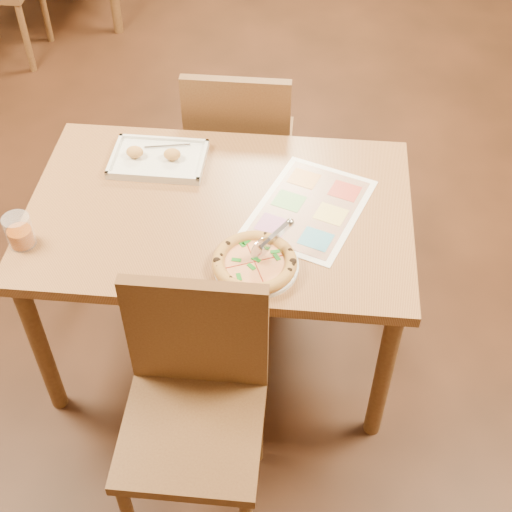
# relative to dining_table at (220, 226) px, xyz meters

# --- Properties ---
(room) EXTENTS (7.00, 7.00, 7.00)m
(room) POSITION_rel_dining_table_xyz_m (0.00, 0.00, 0.72)
(room) COLOR #371B0F
(room) RESTS_ON ground
(dining_table) EXTENTS (1.30, 0.85, 0.72)m
(dining_table) POSITION_rel_dining_table_xyz_m (0.00, 0.00, 0.00)
(dining_table) COLOR #91613A
(dining_table) RESTS_ON ground
(chair_near) EXTENTS (0.42, 0.42, 0.47)m
(chair_near) POSITION_rel_dining_table_xyz_m (0.00, -0.60, -0.07)
(chair_near) COLOR brown
(chair_near) RESTS_ON ground
(chair_far) EXTENTS (0.42, 0.42, 0.47)m
(chair_far) POSITION_rel_dining_table_xyz_m (-0.00, 0.60, -0.07)
(chair_far) COLOR brown
(chair_far) RESTS_ON ground
(plate) EXTENTS (0.33, 0.33, 0.01)m
(plate) POSITION_rel_dining_table_xyz_m (0.15, -0.26, 0.09)
(plate) COLOR silver
(plate) RESTS_ON dining_table
(pizza) EXTENTS (0.26, 0.26, 0.04)m
(pizza) POSITION_rel_dining_table_xyz_m (0.15, -0.27, 0.11)
(pizza) COLOR #C38542
(pizza) RESTS_ON plate
(pizza_cutter) EXTENTS (0.12, 0.11, 0.09)m
(pizza_cutter) POSITION_rel_dining_table_xyz_m (0.19, -0.22, 0.17)
(pizza_cutter) COLOR silver
(pizza_cutter) RESTS_ON pizza
(appetizer_tray) EXTENTS (0.34, 0.23, 0.06)m
(appetizer_tray) POSITION_rel_dining_table_xyz_m (-0.25, 0.22, 0.10)
(appetizer_tray) COLOR silver
(appetizer_tray) RESTS_ON dining_table
(glass_tumbler) EXTENTS (0.09, 0.09, 0.11)m
(glass_tumbler) POSITION_rel_dining_table_xyz_m (-0.61, -0.23, 0.13)
(glass_tumbler) COLOR #903D0B
(glass_tumbler) RESTS_ON dining_table
(menu) EXTENTS (0.47, 0.55, 0.00)m
(menu) POSITION_rel_dining_table_xyz_m (0.31, 0.02, 0.09)
(menu) COLOR white
(menu) RESTS_ON dining_table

